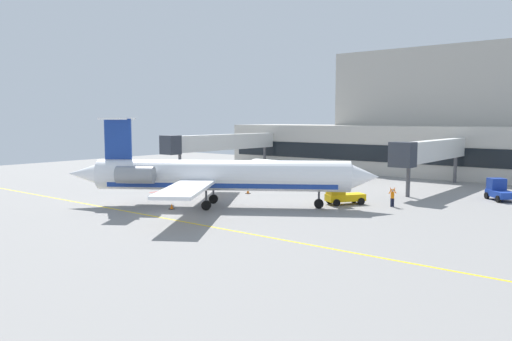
% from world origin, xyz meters
% --- Properties ---
extents(ground, '(120.00, 120.00, 0.11)m').
position_xyz_m(ground, '(-0.00, -0.00, -0.05)').
color(ground, gray).
extents(terminal_building, '(59.10, 14.08, 19.22)m').
position_xyz_m(terminal_building, '(3.31, 47.53, 7.29)').
color(terminal_building, '#B7B2A8').
rests_on(terminal_building, ground).
extents(jet_bridge_west, '(2.40, 23.86, 6.16)m').
position_xyz_m(jet_bridge_west, '(-19.66, 27.30, 4.79)').
color(jet_bridge_west, silver).
rests_on(jet_bridge_west, ground).
extents(jet_bridge_east, '(2.40, 20.13, 6.01)m').
position_xyz_m(jet_bridge_east, '(12.36, 29.19, 4.64)').
color(jet_bridge_east, silver).
rests_on(jet_bridge_east, ground).
extents(regional_jet, '(26.58, 21.48, 8.55)m').
position_xyz_m(regional_jet, '(0.48, 4.95, 3.03)').
color(regional_jet, white).
rests_on(regional_jet, ground).
extents(baggage_tug, '(3.52, 3.68, 2.22)m').
position_xyz_m(baggage_tug, '(20.66, 26.40, 1.00)').
color(baggage_tug, '#19389E').
rests_on(baggage_tug, ground).
extents(pushback_tractor, '(3.37, 4.01, 2.32)m').
position_xyz_m(pushback_tractor, '(9.24, 13.64, 1.03)').
color(pushback_tractor, '#E5B20C').
rests_on(pushback_tractor, ground).
extents(fuel_tank, '(6.39, 2.72, 2.76)m').
position_xyz_m(fuel_tank, '(-9.74, 26.05, 1.53)').
color(fuel_tank, white).
rests_on(fuel_tank, ground).
extents(marshaller, '(0.58, 0.71, 1.87)m').
position_xyz_m(marshaller, '(13.67, 15.58, 0.95)').
color(marshaller, '#191E33').
rests_on(marshaller, ground).
extents(safety_cone_alpha, '(0.47, 0.47, 0.55)m').
position_xyz_m(safety_cone_alpha, '(-1.90, 1.36, 0.25)').
color(safety_cone_alpha, orange).
rests_on(safety_cone_alpha, ground).
extents(safety_cone_bravo, '(0.47, 0.47, 0.55)m').
position_xyz_m(safety_cone_bravo, '(-10.25, 12.90, 0.25)').
color(safety_cone_bravo, orange).
rests_on(safety_cone_bravo, ground).
extents(safety_cone_charlie, '(0.47, 0.47, 0.55)m').
position_xyz_m(safety_cone_charlie, '(-2.68, 13.50, 0.25)').
color(safety_cone_charlie, orange).
rests_on(safety_cone_charlie, ground).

